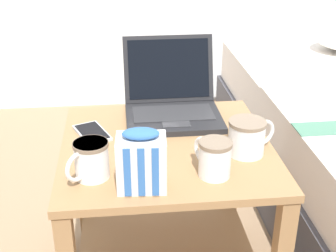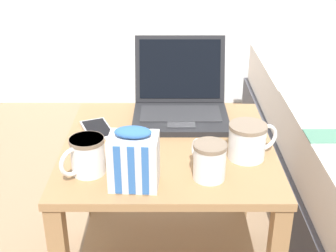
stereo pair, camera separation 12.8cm
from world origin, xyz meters
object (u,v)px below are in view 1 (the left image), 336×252
Objects in this scene: snack_bag at (141,161)px; cell_phone at (92,133)px; mug_front_left at (214,156)px; laptop at (172,101)px; mug_front_right at (91,158)px; mug_mid_center at (248,135)px.

snack_bag is 0.34m from cell_phone.
mug_front_left is at bearing 10.96° from snack_bag.
mug_front_right is at bearing -124.26° from laptop.
mug_mid_center is at bearing 24.94° from snack_bag.
snack_bag reaches higher than mug_mid_center.
mug_front_right is at bearing 176.02° from mug_front_left.
cell_phone is at bearing 140.10° from mug_front_left.
laptop is at bearing 99.14° from mug_front_left.
mug_front_right is at bearing 155.29° from snack_bag.
mug_front_right is 0.71× the size of snack_bag.
mug_mid_center is 0.47m from cell_phone.
laptop is 0.44m from mug_front_right.
laptop is 0.29m from cell_phone.
snack_bag reaches higher than cell_phone.
mug_front_right is 0.43m from mug_mid_center.
mug_mid_center reaches higher than cell_phone.
mug_front_left is 0.19m from snack_bag.
mug_front_left is 0.76× the size of snack_bag.
snack_bag reaches higher than mug_front_right.
mug_front_left reaches higher than cell_phone.
snack_bag is (-0.19, -0.04, 0.02)m from mug_front_left.
mug_mid_center is 0.33m from snack_bag.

